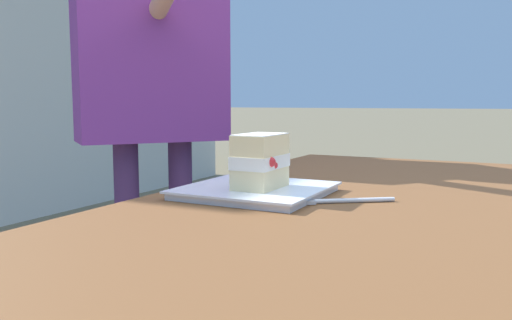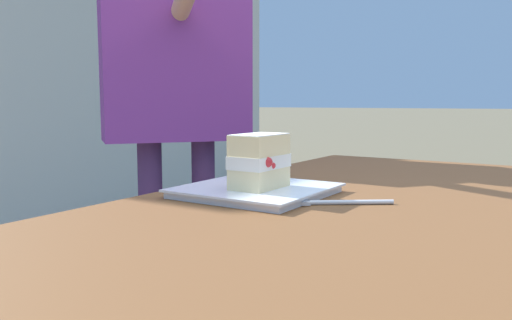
{
  "view_description": "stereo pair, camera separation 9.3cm",
  "coord_description": "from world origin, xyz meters",
  "px_view_note": "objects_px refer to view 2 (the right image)",
  "views": [
    {
      "loc": [
        -0.86,
        -0.05,
        0.94
      ],
      "look_at": [
        -0.04,
        0.37,
        0.84
      ],
      "focal_mm": 35.85,
      "sensor_mm": 36.0,
      "label": 1
    },
    {
      "loc": [
        -0.81,
        -0.13,
        0.94
      ],
      "look_at": [
        -0.04,
        0.37,
        0.84
      ],
      "focal_mm": 35.85,
      "sensor_mm": 36.0,
      "label": 2
    }
  ],
  "objects_px": {
    "patio_table": "(475,276)",
    "dessert_fork": "(335,202)",
    "dessert_plate": "(256,191)",
    "diner_person": "(175,55)",
    "cake_slice": "(260,161)"
  },
  "relations": [
    {
      "from": "patio_table",
      "to": "dessert_fork",
      "type": "bearing_deg",
      "value": 100.69
    },
    {
      "from": "dessert_plate",
      "to": "dessert_fork",
      "type": "height_order",
      "value": "dessert_plate"
    },
    {
      "from": "dessert_plate",
      "to": "cake_slice",
      "type": "relative_size",
      "value": 2.26
    },
    {
      "from": "dessert_plate",
      "to": "dessert_fork",
      "type": "bearing_deg",
      "value": -91.72
    },
    {
      "from": "dessert_fork",
      "to": "diner_person",
      "type": "height_order",
      "value": "diner_person"
    },
    {
      "from": "diner_person",
      "to": "dessert_fork",
      "type": "bearing_deg",
      "value": -121.11
    },
    {
      "from": "dessert_plate",
      "to": "diner_person",
      "type": "bearing_deg",
      "value": 52.78
    },
    {
      "from": "patio_table",
      "to": "dessert_plate",
      "type": "relative_size",
      "value": 5.65
    },
    {
      "from": "dessert_plate",
      "to": "diner_person",
      "type": "distance_m",
      "value": 0.79
    },
    {
      "from": "patio_table",
      "to": "dessert_fork",
      "type": "relative_size",
      "value": 9.44
    },
    {
      "from": "patio_table",
      "to": "diner_person",
      "type": "bearing_deg",
      "value": 66.91
    },
    {
      "from": "patio_table",
      "to": "dessert_fork",
      "type": "height_order",
      "value": "dessert_fork"
    },
    {
      "from": "dessert_fork",
      "to": "diner_person",
      "type": "distance_m",
      "value": 0.92
    },
    {
      "from": "patio_table",
      "to": "dessert_plate",
      "type": "distance_m",
      "value": 0.39
    },
    {
      "from": "dessert_plate",
      "to": "diner_person",
      "type": "height_order",
      "value": "diner_person"
    }
  ]
}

